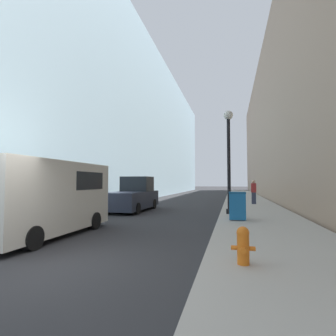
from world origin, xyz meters
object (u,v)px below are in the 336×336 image
object	(u,v)px
trash_bin	(237,206)
pickup_truck	(133,196)
lamppost	(229,150)
white_van	(47,195)
fire_hydrant	(243,244)
pedestrian_on_sidewalk	(254,192)

from	to	relation	value
trash_bin	pickup_truck	bearing A→B (deg)	150.68
lamppost	white_van	size ratio (longest dim) A/B	1.07
trash_bin	pickup_truck	distance (m)	7.19
fire_hydrant	white_van	xyz separation A→B (m)	(-6.26, 1.99, 0.83)
lamppost	white_van	world-z (taller)	lamppost
lamppost	white_van	bearing A→B (deg)	-131.73
white_van	pickup_truck	bearing A→B (deg)	90.00
lamppost	pedestrian_on_sidewalk	size ratio (longest dim) A/B	3.04
fire_hydrant	pedestrian_on_sidewalk	distance (m)	15.41
pickup_truck	pedestrian_on_sidewalk	world-z (taller)	pickup_truck
fire_hydrant	trash_bin	size ratio (longest dim) A/B	0.62
pedestrian_on_sidewalk	trash_bin	bearing A→B (deg)	-98.77
lamppost	pedestrian_on_sidewalk	xyz separation A→B (m)	(1.75, 6.74, -2.46)
fire_hydrant	pickup_truck	size ratio (longest dim) A/B	0.15
fire_hydrant	white_van	distance (m)	6.62
fire_hydrant	pedestrian_on_sidewalk	world-z (taller)	pedestrian_on_sidewalk
trash_bin	white_van	world-z (taller)	white_van
trash_bin	white_van	distance (m)	7.70
trash_bin	white_van	bearing A→B (deg)	-144.80
lamppost	pedestrian_on_sidewalk	distance (m)	7.38
lamppost	white_van	xyz separation A→B (m)	(-5.90, -6.62, -2.14)
fire_hydrant	lamppost	distance (m)	9.11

